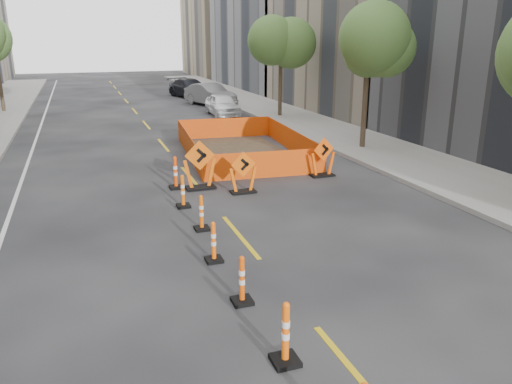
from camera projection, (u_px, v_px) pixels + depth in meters
name	position (u px, v px, depth m)	size (l,w,h in m)	color
ground_plane	(305.00, 314.00, 9.29)	(140.00, 140.00, 0.00)	black
sidewalk_right	(373.00, 147.00, 22.93)	(4.00, 90.00, 0.15)	gray
bld_right_c	(388.00, 5.00, 34.02)	(12.00, 16.00, 14.00)	gray
bld_right_e	(236.00, 12.00, 65.05)	(12.00, 14.00, 16.00)	tan
tree_r_b	(369.00, 46.00, 21.41)	(2.80, 2.80, 5.95)	#382B1E
tree_r_c	(281.00, 43.00, 30.41)	(2.80, 2.80, 5.95)	#382B1E
channelizer_2	(286.00, 333.00, 7.73)	(0.43, 0.43, 1.08)	#F55B0A
channelizer_3	(242.00, 280.00, 9.52)	(0.39, 0.39, 0.99)	#DD4B09
channelizer_4	(214.00, 242.00, 11.31)	(0.38, 0.38, 0.97)	#F0580A
channelizer_5	(201.00, 213.00, 13.17)	(0.38, 0.38, 0.97)	#E15609
channelizer_6	(183.00, 191.00, 14.94)	(0.40, 0.40, 1.01)	#E15C09
channelizer_7	(175.00, 173.00, 16.77)	(0.44, 0.44, 1.12)	#E14109
chevron_sign_left	(200.00, 165.00, 16.66)	(1.11, 0.67, 1.67)	#DA5509
chevron_sign_center	(243.00, 172.00, 16.27)	(0.93, 0.56, 1.40)	#E25709
chevron_sign_right	(323.00, 157.00, 18.20)	(0.97, 0.58, 1.45)	#EE510A
safety_fence	(242.00, 143.00, 21.72)	(4.62, 7.87, 0.98)	#FE4F0D
parked_car_near	(222.00, 105.00, 32.42)	(1.66, 4.13, 1.41)	white
parked_car_mid	(210.00, 95.00, 37.12)	(1.69, 4.84, 1.59)	gray
parked_car_far	(190.00, 88.00, 42.12)	(2.13, 5.24, 1.52)	black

